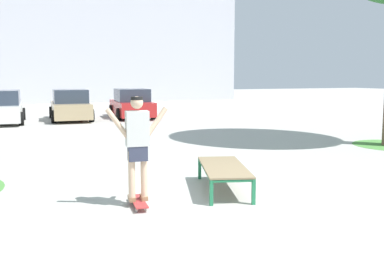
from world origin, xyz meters
name	(u,v)px	position (x,y,z in m)	size (l,w,h in m)	color
ground_plane	(246,200)	(0.00, 0.00, 0.00)	(120.00, 120.00, 0.00)	#B7B5AD
building_facade	(10,29)	(-3.52, 31.51, 5.95)	(38.64, 4.00, 11.89)	silver
skate_box	(224,168)	(-0.06, 0.74, 0.41)	(1.31, 2.04, 0.46)	#237A4C
skateboard	(138,202)	(-1.78, 0.40, 0.08)	(0.28, 0.82, 0.09)	#B23333
skater	(137,141)	(-1.78, 0.40, 1.07)	(1.00, 0.31, 1.69)	beige
car_white	(2,108)	(-4.06, 15.03, 0.69)	(2.08, 4.28, 1.50)	silver
car_tan	(70,106)	(-0.98, 15.35, 0.69)	(2.07, 4.28, 1.50)	tan
car_red	(132,104)	(2.10, 15.37, 0.69)	(2.16, 4.32, 1.50)	red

